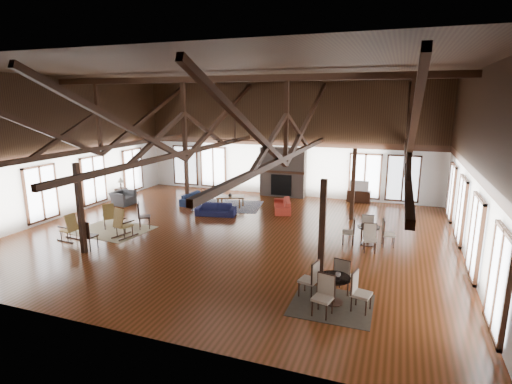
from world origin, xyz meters
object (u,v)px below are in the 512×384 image
(cafe_table_far, at_px, (368,232))
(tv_console, at_px, (359,196))
(sofa_orange, at_px, (282,205))
(armchair, at_px, (123,198))
(coffee_table, at_px, (230,197))
(cafe_table_near, at_px, (334,285))
(sofa_navy_front, at_px, (216,210))
(sofa_navy_left, at_px, (195,198))

(cafe_table_far, height_order, tv_console, cafe_table_far)
(sofa_orange, bearing_deg, armchair, -96.73)
(sofa_orange, height_order, tv_console, tv_console)
(coffee_table, relative_size, tv_console, 1.30)
(cafe_table_near, height_order, cafe_table_far, cafe_table_near)
(sofa_navy_front, height_order, tv_console, tv_console)
(sofa_navy_left, height_order, coffee_table, same)
(sofa_navy_left, height_order, tv_console, tv_console)
(sofa_navy_left, distance_m, coffee_table, 1.91)
(sofa_navy_left, relative_size, cafe_table_far, 0.94)
(cafe_table_near, bearing_deg, sofa_orange, 114.79)
(sofa_navy_front, distance_m, sofa_navy_left, 2.45)
(cafe_table_near, distance_m, tv_console, 10.86)
(armchair, bearing_deg, sofa_navy_left, -64.15)
(tv_console, bearing_deg, armchair, -157.35)
(sofa_orange, bearing_deg, coffee_table, -105.77)
(sofa_navy_left, bearing_deg, sofa_navy_front, -123.40)
(sofa_navy_left, distance_m, sofa_orange, 4.47)
(armchair, xyz_separation_m, tv_console, (10.83, 4.52, -0.05))
(coffee_table, height_order, armchair, armchair)
(armchair, distance_m, cafe_table_far, 11.92)
(sofa_orange, bearing_deg, cafe_table_far, 33.25)
(tv_console, bearing_deg, cafe_table_near, -87.42)
(sofa_orange, relative_size, tv_console, 1.61)
(sofa_orange, distance_m, cafe_table_near, 8.69)
(sofa_orange, height_order, cafe_table_near, cafe_table_near)
(sofa_navy_left, relative_size, tv_console, 1.53)
(sofa_orange, relative_size, coffee_table, 1.24)
(sofa_navy_front, relative_size, coffee_table, 1.19)
(coffee_table, xyz_separation_m, tv_console, (5.72, 3.07, -0.17))
(sofa_navy_front, relative_size, cafe_table_near, 0.92)
(cafe_table_far, bearing_deg, sofa_navy_front, 166.86)
(cafe_table_far, bearing_deg, cafe_table_near, -95.82)
(sofa_navy_front, relative_size, armchair, 1.73)
(sofa_navy_front, relative_size, sofa_orange, 0.96)
(sofa_navy_front, distance_m, sofa_orange, 3.10)
(armchair, bearing_deg, tv_console, -65.03)
(cafe_table_far, bearing_deg, coffee_table, 154.57)
(coffee_table, bearing_deg, tv_console, 6.40)
(coffee_table, xyz_separation_m, cafe_table_far, (6.67, -3.17, 0.02))
(coffee_table, bearing_deg, armchair, 173.90)
(cafe_table_near, bearing_deg, sofa_navy_left, 136.34)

